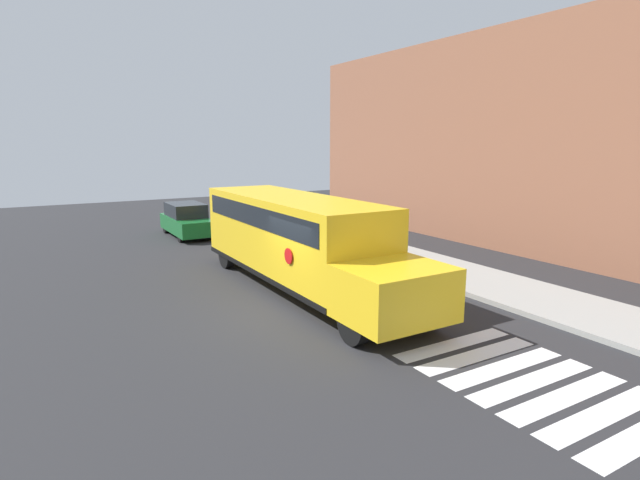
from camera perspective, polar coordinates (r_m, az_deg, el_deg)
ground_plane at (r=14.06m, az=-2.88°, el=-7.92°), size 60.00×60.00×0.00m
sidewalk_strip at (r=17.86m, az=15.95°, el=-3.95°), size 44.00×3.00×0.15m
building_backdrop at (r=22.48m, az=28.29°, el=9.94°), size 32.00×4.00×9.27m
crosswalk_stripes at (r=10.92m, az=23.09°, el=-14.62°), size 4.70×3.20×0.01m
school_bus at (r=15.76m, az=-2.58°, el=0.41°), size 10.67×2.57×2.89m
parked_car at (r=25.63m, az=-14.94°, el=2.20°), size 4.23×1.70×1.61m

